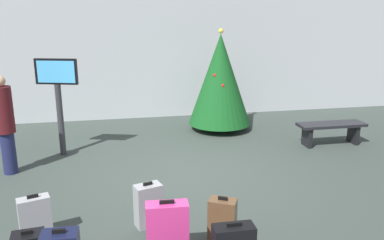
{
  "coord_description": "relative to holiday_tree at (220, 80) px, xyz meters",
  "views": [
    {
      "loc": [
        -1.08,
        -6.27,
        2.75
      ],
      "look_at": [
        0.25,
        0.43,
        0.9
      ],
      "focal_mm": 36.95,
      "sensor_mm": 36.0,
      "label": 1
    }
  ],
  "objects": [
    {
      "name": "ground_plane",
      "position": [
        -1.38,
        -2.72,
        -1.23
      ],
      "size": [
        16.0,
        16.0,
        0.0
      ],
      "primitive_type": "plane",
      "color": "#38423D"
    },
    {
      "name": "back_wall",
      "position": [
        -1.38,
        1.57,
        0.36
      ],
      "size": [
        16.0,
        0.2,
        3.17
      ],
      "primitive_type": "cube",
      "color": "#B7BCC1",
      "rests_on": "ground_plane"
    },
    {
      "name": "holiday_tree",
      "position": [
        0.0,
        0.0,
        0.0
      ],
      "size": [
        1.49,
        1.49,
        2.42
      ],
      "color": "#4C3319",
      "rests_on": "ground_plane"
    },
    {
      "name": "flight_info_kiosk",
      "position": [
        -3.55,
        -1.12,
        0.1
      ],
      "size": [
        0.81,
        0.32,
        1.92
      ],
      "color": "#333338",
      "rests_on": "ground_plane"
    },
    {
      "name": "waiting_bench",
      "position": [
        2.05,
        -1.61,
        -0.87
      ],
      "size": [
        1.45,
        0.44,
        0.48
      ],
      "color": "black",
      "rests_on": "ground_plane"
    },
    {
      "name": "traveller_0",
      "position": [
        -4.35,
        -1.95,
        -0.31
      ],
      "size": [
        0.4,
        0.4,
        1.74
      ],
      "color": "#1E234C",
      "rests_on": "ground_plane"
    },
    {
      "name": "suitcase_0",
      "position": [
        -3.52,
        -4.26,
        -0.95
      ],
      "size": [
        0.42,
        0.29,
        0.6
      ],
      "color": "#9EA0A5",
      "rests_on": "ground_plane"
    },
    {
      "name": "suitcase_3",
      "position": [
        -2.1,
        -4.22,
        -0.94
      ],
      "size": [
        0.39,
        0.3,
        0.62
      ],
      "color": "#9EA0A5",
      "rests_on": "ground_plane"
    },
    {
      "name": "suitcase_6",
      "position": [
        -1.24,
        -4.78,
        -0.95
      ],
      "size": [
        0.39,
        0.34,
        0.6
      ],
      "color": "brown",
      "rests_on": "ground_plane"
    },
    {
      "name": "suitcase_8",
      "position": [
        -1.96,
        -5.05,
        -0.87
      ],
      "size": [
        0.49,
        0.23,
        0.76
      ],
      "color": "#E5388C",
      "rests_on": "ground_plane"
    }
  ]
}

